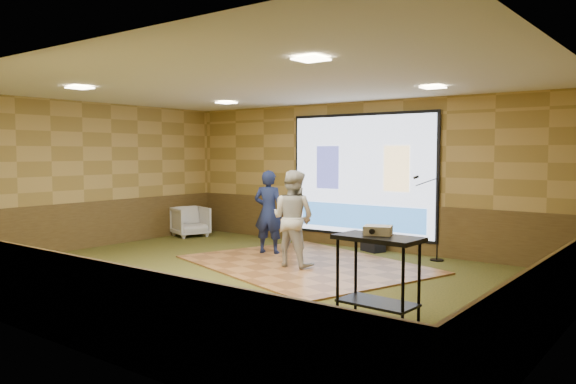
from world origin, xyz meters
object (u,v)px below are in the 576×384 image
Objects in this scene: dance_floor at (305,264)px; projector at (378,230)px; projector_screen at (361,177)px; banquet_chair at (190,222)px; player_left at (269,212)px; av_table at (378,262)px; player_right at (293,218)px; mic_stand at (434,233)px; duffel_bag at (373,245)px.

dance_floor is 12.96× the size of projector.
projector_screen is 4.27m from banquet_chair.
player_left is 4.56m from projector.
player_left is 1.56× the size of av_table.
banquet_chair is (-4.06, 1.41, -0.50)m from player_right.
player_right is 5.30× the size of projector.
player_right is (-0.05, -0.28, 0.83)m from dance_floor.
player_left reaches higher than mic_stand.
projector_screen is at bearing -91.90° from player_right.
player_left is 3.64× the size of duffel_bag.
player_left is at bearing 160.03° from dance_floor.
dance_floor is 3.54m from av_table.
projector_screen reaches higher than banquet_chair.
projector_screen reaches higher than projector.
av_table is (2.75, -4.38, -0.75)m from projector_screen.
player_left is 2.20m from duffel_bag.
projector_screen is 2.15× the size of mic_stand.
player_left reaches higher than banquet_chair.
projector is at bearing -60.72° from duffel_bag.
projector is 4.14m from mic_stand.
mic_stand is 2.02× the size of banquet_chair.
player_right reaches higher than dance_floor.
projector_screen is 3.25× the size of av_table.
av_table is 1.33× the size of banquet_chair.
dance_floor is 1.48m from player_left.
duffel_bag is (1.44, 1.51, -0.69)m from player_left.
player_right is 1.60× the size of av_table.
player_right reaches higher than player_left.
projector_screen is at bearing -141.23° from player_left.
av_table is 0.36m from projector.
player_right is at bearing 124.51° from projector.
duffel_bag is (4.39, 0.81, -0.21)m from banquet_chair.
duffel_bag is at bearing 177.33° from mic_stand.
av_table is 0.66× the size of mic_stand.
duffel_bag is (-1.33, 0.13, -0.36)m from mic_stand.
duffel_bag is (-2.36, 4.20, -0.59)m from av_table.
player_left is at bearing 125.46° from projector.
projector is at bearing 140.88° from player_right.
av_table is 4.20m from mic_stand.
duffel_bag is at bearing 81.90° from dance_floor.
player_right is (1.11, -0.71, 0.02)m from player_left.
banquet_chair is (-5.72, -0.67, -0.15)m from mic_stand.
player_left is 3.11m from mic_stand.
dance_floor is at bearing 140.53° from player_left.
player_right is at bearing -100.04° from dance_floor.
dance_floor is 2.46m from mic_stand.
dance_floor is at bearing 139.31° from av_table.
duffel_bag is at bearing -101.76° from player_right.
projector is at bearing -40.13° from dance_floor.
projector_screen is at bearing 154.38° from duffel_bag.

